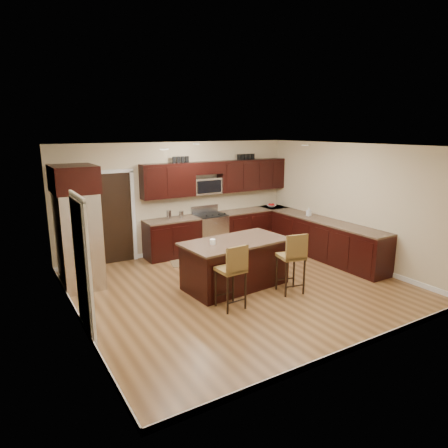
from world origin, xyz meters
TOP-DOWN VIEW (x-y plane):
  - floor at (0.00, 0.00)m, footprint 6.00×6.00m
  - ceiling at (0.00, 0.00)m, footprint 6.00×6.00m
  - wall_back at (0.00, 2.75)m, footprint 6.00×0.00m
  - wall_left at (-3.00, 0.00)m, footprint 0.00×5.50m
  - wall_right at (3.00, 0.00)m, footprint 0.00×5.50m
  - base_cabinets at (1.90, 1.45)m, footprint 4.02×3.96m
  - upper_cabinets at (1.04, 2.58)m, footprint 4.00×0.33m
  - range at (0.68, 2.45)m, footprint 0.76×0.64m
  - microwave at (0.68, 2.60)m, footprint 0.76×0.31m
  - doorway at (-1.65, 2.73)m, footprint 0.85×0.03m
  - pantry_door at (-2.98, -0.30)m, footprint 0.03×0.80m
  - letter_decor at (0.90, 2.58)m, footprint 2.20×0.03m
  - island at (-0.06, 0.11)m, footprint 2.11×1.23m
  - stool_left at (-0.65, -0.74)m, footprint 0.44×0.44m
  - stool_right at (0.65, -0.74)m, footprint 0.51×0.51m
  - refrigerator at (-2.62, 1.67)m, footprint 0.79×0.99m
  - floor_mat at (-0.20, 1.85)m, footprint 0.94×0.74m
  - fruit_bowl at (2.61, 2.45)m, footprint 0.32×0.32m
  - soap_bottle at (2.70, 1.08)m, footprint 0.09×0.09m
  - canister_tall at (-0.42, 2.45)m, footprint 0.12×0.12m
  - canister_short at (-0.10, 2.45)m, footprint 0.11×0.11m
  - island_jar at (-0.56, 0.11)m, footprint 0.10×0.10m

SIDE VIEW (x-z plane):
  - floor at x=0.00m, z-range 0.00..0.00m
  - floor_mat at x=-0.20m, z-range 0.00..0.01m
  - island at x=-0.06m, z-range -0.03..0.89m
  - base_cabinets at x=1.90m, z-range 0.00..0.92m
  - range at x=0.68m, z-range -0.08..1.03m
  - stool_left at x=-0.65m, z-range 0.14..1.28m
  - stool_right at x=0.65m, z-range 0.14..1.31m
  - fruit_bowl at x=2.61m, z-range 0.92..0.98m
  - island_jar at x=-0.56m, z-range 0.92..1.02m
  - canister_short at x=-0.10m, z-range 0.92..1.09m
  - pantry_door at x=-2.98m, z-range 0.00..2.04m
  - soap_bottle at x=2.70m, z-range 0.92..1.12m
  - doorway at x=-1.65m, z-range 0.00..2.06m
  - canister_tall at x=-0.42m, z-range 0.92..1.14m
  - refrigerator at x=-2.62m, z-range 0.03..2.38m
  - wall_back at x=0.00m, z-range -1.65..4.35m
  - wall_left at x=-3.00m, z-range -1.40..4.10m
  - wall_right at x=3.00m, z-range -1.40..4.10m
  - microwave at x=0.68m, z-range 1.42..1.82m
  - upper_cabinets at x=1.04m, z-range 1.44..2.24m
  - letter_decor at x=0.90m, z-range 2.22..2.37m
  - ceiling at x=0.00m, z-range 2.70..2.70m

